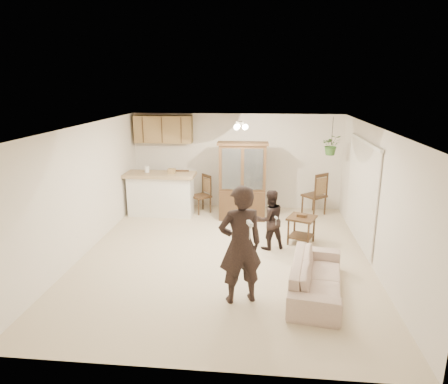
# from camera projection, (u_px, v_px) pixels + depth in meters

# --- Properties ---
(floor) EXTENTS (6.50, 6.50, 0.00)m
(floor) POSITION_uv_depth(u_px,v_px,m) (224.00, 256.00, 7.81)
(floor) COLOR beige
(floor) RESTS_ON ground
(ceiling) EXTENTS (5.50, 6.50, 0.02)m
(ceiling) POSITION_uv_depth(u_px,v_px,m) (225.00, 127.00, 7.15)
(ceiling) COLOR silver
(ceiling) RESTS_ON wall_back
(wall_back) EXTENTS (5.50, 0.02, 2.50)m
(wall_back) POSITION_uv_depth(u_px,v_px,m) (236.00, 161.00, 10.60)
(wall_back) COLOR silver
(wall_back) RESTS_ON ground
(wall_front) EXTENTS (5.50, 0.02, 2.50)m
(wall_front) POSITION_uv_depth(u_px,v_px,m) (196.00, 274.00, 4.36)
(wall_front) COLOR silver
(wall_front) RESTS_ON ground
(wall_left) EXTENTS (0.02, 6.50, 2.50)m
(wall_left) POSITION_uv_depth(u_px,v_px,m) (84.00, 190.00, 7.74)
(wall_left) COLOR silver
(wall_left) RESTS_ON ground
(wall_right) EXTENTS (0.02, 6.50, 2.50)m
(wall_right) POSITION_uv_depth(u_px,v_px,m) (376.00, 198.00, 7.22)
(wall_right) COLOR silver
(wall_right) RESTS_ON ground
(breakfast_bar) EXTENTS (1.60, 0.55, 1.00)m
(breakfast_bar) POSITION_uv_depth(u_px,v_px,m) (161.00, 196.00, 10.11)
(breakfast_bar) COLOR white
(breakfast_bar) RESTS_ON floor
(bar_top) EXTENTS (1.75, 0.70, 0.08)m
(bar_top) POSITION_uv_depth(u_px,v_px,m) (160.00, 175.00, 9.97)
(bar_top) COLOR tan
(bar_top) RESTS_ON breakfast_bar
(upper_cabinets) EXTENTS (1.50, 0.34, 0.70)m
(upper_cabinets) POSITION_uv_depth(u_px,v_px,m) (164.00, 129.00, 10.38)
(upper_cabinets) COLOR olive
(upper_cabinets) RESTS_ON wall_back
(vertical_blinds) EXTENTS (0.06, 2.30, 2.10)m
(vertical_blinds) POSITION_uv_depth(u_px,v_px,m) (361.00, 193.00, 8.13)
(vertical_blinds) COLOR silver
(vertical_blinds) RESTS_ON wall_right
(ceiling_fixture) EXTENTS (0.36, 0.36, 0.20)m
(ceiling_fixture) POSITION_uv_depth(u_px,v_px,m) (240.00, 126.00, 8.31)
(ceiling_fixture) COLOR #F5E5B8
(ceiling_fixture) RESTS_ON ceiling
(hanging_plant) EXTENTS (0.43, 0.37, 0.48)m
(hanging_plant) POSITION_uv_depth(u_px,v_px,m) (331.00, 145.00, 9.40)
(hanging_plant) COLOR #375D25
(hanging_plant) RESTS_ON ceiling
(plant_cord) EXTENTS (0.01, 0.01, 0.65)m
(plant_cord) POSITION_uv_depth(u_px,v_px,m) (332.00, 131.00, 9.32)
(plant_cord) COLOR black
(plant_cord) RESTS_ON ceiling
(sofa) EXTENTS (1.02, 1.97, 0.73)m
(sofa) POSITION_uv_depth(u_px,v_px,m) (317.00, 272.00, 6.33)
(sofa) COLOR beige
(sofa) RESTS_ON floor
(adult) EXTENTS (0.76, 0.63, 1.80)m
(adult) POSITION_uv_depth(u_px,v_px,m) (240.00, 247.00, 5.97)
(adult) COLOR black
(adult) RESTS_ON floor
(child) EXTENTS (0.81, 0.73, 1.35)m
(child) POSITION_uv_depth(u_px,v_px,m) (270.00, 217.00, 7.98)
(child) COLOR black
(child) RESTS_ON floor
(china_hutch) EXTENTS (1.22, 0.50, 1.91)m
(china_hutch) POSITION_uv_depth(u_px,v_px,m) (242.00, 182.00, 9.68)
(china_hutch) COLOR #372414
(china_hutch) RESTS_ON floor
(side_table) EXTENTS (0.69, 0.69, 0.65)m
(side_table) POSITION_uv_depth(u_px,v_px,m) (301.00, 230.00, 8.34)
(side_table) COLOR #372414
(side_table) RESTS_ON floor
(chair_bar) EXTENTS (0.52, 0.52, 1.13)m
(chair_bar) POSITION_uv_depth(u_px,v_px,m) (179.00, 203.00, 10.13)
(chair_bar) COLOR #372414
(chair_bar) RESTS_ON floor
(chair_hutch_left) EXTENTS (0.61, 0.61, 0.98)m
(chair_hutch_left) POSITION_uv_depth(u_px,v_px,m) (201.00, 202.00, 10.36)
(chair_hutch_left) COLOR #372414
(chair_hutch_left) RESTS_ON floor
(chair_hutch_right) EXTENTS (0.69, 0.69, 1.10)m
(chair_hutch_right) POSITION_uv_depth(u_px,v_px,m) (314.00, 202.00, 10.21)
(chair_hutch_right) COLOR #372414
(chair_hutch_right) RESTS_ON floor
(controller_adult) EXTENTS (0.10, 0.17, 0.05)m
(controller_adult) POSITION_uv_depth(u_px,v_px,m) (250.00, 223.00, 5.43)
(controller_adult) COLOR white
(controller_adult) RESTS_ON adult
(controller_child) EXTENTS (0.07, 0.11, 0.03)m
(controller_child) POSITION_uv_depth(u_px,v_px,m) (276.00, 218.00, 7.70)
(controller_child) COLOR white
(controller_child) RESTS_ON child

